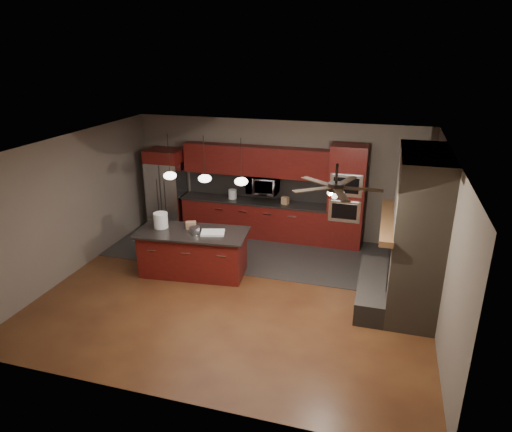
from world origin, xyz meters
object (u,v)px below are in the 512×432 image
(oven_tower, at_px, (346,197))
(kitchen_island, at_px, (193,252))
(white_bucket, at_px, (161,220))
(paint_tray, at_px, (213,233))
(refrigerator, at_px, (167,189))
(paint_can, at_px, (195,230))
(counter_bucket, at_px, (233,194))
(counter_box, at_px, (285,201))
(microwave, at_px, (263,185))
(cardboard_box, at_px, (191,225))

(oven_tower, distance_m, kitchen_island, 3.68)
(white_bucket, xyz_separation_m, paint_tray, (1.14, -0.02, -0.13))
(refrigerator, xyz_separation_m, paint_can, (1.72, -2.26, -0.03))
(counter_bucket, bearing_deg, refrigerator, -177.27)
(paint_tray, xyz_separation_m, counter_box, (0.96, 2.21, 0.05))
(microwave, distance_m, counter_box, 0.66)
(white_bucket, relative_size, paint_can, 1.58)
(kitchen_island, bearing_deg, counter_box, 51.88)
(paint_can, bearing_deg, white_bucket, 172.97)
(cardboard_box, bearing_deg, paint_can, -74.21)
(kitchen_island, height_order, white_bucket, white_bucket)
(refrigerator, height_order, paint_tray, refrigerator)
(white_bucket, distance_m, cardboard_box, 0.62)
(paint_can, distance_m, counter_bucket, 2.34)
(kitchen_island, distance_m, counter_bucket, 2.34)
(oven_tower, height_order, white_bucket, oven_tower)
(paint_tray, distance_m, counter_box, 2.41)
(refrigerator, relative_size, kitchen_island, 0.88)
(refrigerator, distance_m, kitchen_island, 2.79)
(oven_tower, height_order, kitchen_island, oven_tower)
(counter_bucket, distance_m, counter_box, 1.32)
(refrigerator, distance_m, paint_tray, 3.01)
(counter_box, bearing_deg, paint_tray, -94.15)
(refrigerator, relative_size, paint_can, 10.34)
(microwave, relative_size, paint_tray, 1.61)
(kitchen_island, bearing_deg, paint_tray, -4.10)
(microwave, height_order, counter_box, microwave)
(oven_tower, distance_m, counter_bucket, 2.73)
(refrigerator, xyz_separation_m, cardboard_box, (1.53, -2.02, -0.03))
(microwave, height_order, paint_can, microwave)
(microwave, relative_size, counter_bucket, 3.24)
(paint_can, bearing_deg, kitchen_island, 145.54)
(paint_can, height_order, counter_box, counter_box)
(oven_tower, relative_size, paint_tray, 5.23)
(refrigerator, relative_size, counter_box, 11.55)
(paint_can, bearing_deg, counter_box, 60.12)
(counter_bucket, relative_size, counter_box, 1.29)
(oven_tower, relative_size, white_bucket, 7.66)
(kitchen_island, distance_m, paint_tray, 0.65)
(oven_tower, bearing_deg, microwave, 178.34)
(microwave, xyz_separation_m, refrigerator, (-2.46, -0.13, -0.29))
(refrigerator, relative_size, cardboard_box, 9.92)
(kitchen_island, xyz_separation_m, cardboard_box, (-0.10, 0.18, 0.52))
(counter_bucket, bearing_deg, paint_tray, -80.98)
(kitchen_island, relative_size, counter_bucket, 10.17)
(microwave, distance_m, kitchen_island, 2.61)
(microwave, height_order, counter_bucket, microwave)
(oven_tower, relative_size, refrigerator, 1.17)
(kitchen_island, xyz_separation_m, white_bucket, (-0.70, 0.04, 0.61))
(refrigerator, xyz_separation_m, counter_box, (3.03, 0.03, -0.03))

